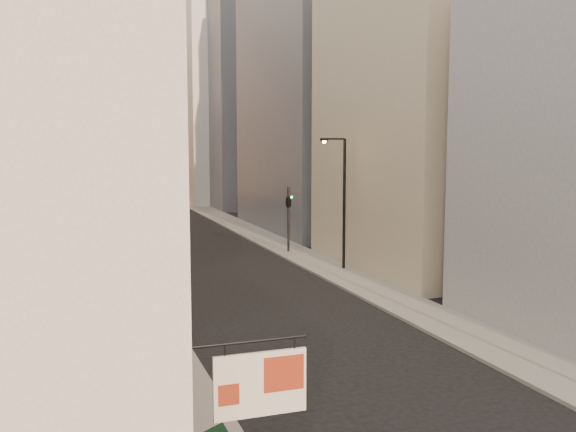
# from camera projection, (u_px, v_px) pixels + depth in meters

# --- Properties ---
(sidewalk_left) EXTENTS (3.00, 140.00, 0.15)m
(sidewalk_left) POSITION_uv_depth(u_px,v_px,m) (101.00, 230.00, 59.90)
(sidewalk_left) COLOR gray
(sidewalk_left) RESTS_ON ground
(sidewalk_right) EXTENTS (3.00, 140.00, 0.15)m
(sidewalk_right) POSITION_uv_depth(u_px,v_px,m) (236.00, 225.00, 64.14)
(sidewalk_right) COLOR gray
(sidewalk_right) RESTS_ON ground
(left_bldg_beige) EXTENTS (8.00, 12.00, 16.00)m
(left_bldg_beige) POSITION_uv_depth(u_px,v_px,m) (7.00, 146.00, 30.00)
(left_bldg_beige) COLOR #B5A68C
(left_bldg_beige) RESTS_ON ground
(left_bldg_grey) EXTENTS (8.00, 16.00, 20.00)m
(left_bldg_grey) POSITION_uv_depth(u_px,v_px,m) (25.00, 117.00, 44.80)
(left_bldg_grey) COLOR gray
(left_bldg_grey) RESTS_ON ground
(left_bldg_tan) EXTENTS (8.00, 18.00, 17.00)m
(left_bldg_tan) POSITION_uv_depth(u_px,v_px,m) (36.00, 140.00, 61.86)
(left_bldg_tan) COLOR #8E6F56
(left_bldg_tan) RESTS_ON ground
(left_bldg_wingrid) EXTENTS (8.00, 20.00, 24.00)m
(left_bldg_wingrid) POSITION_uv_depth(u_px,v_px,m) (42.00, 113.00, 80.25)
(left_bldg_wingrid) COLOR gray
(left_bldg_wingrid) RESTS_ON ground
(right_bldg_beige) EXTENTS (8.00, 16.00, 20.00)m
(right_bldg_beige) POSITION_uv_depth(u_px,v_px,m) (414.00, 115.00, 41.35)
(right_bldg_beige) COLOR #B5A68C
(right_bldg_beige) RESTS_ON ground
(right_bldg_wingrid) EXTENTS (8.00, 20.00, 26.00)m
(right_bldg_wingrid) POSITION_uv_depth(u_px,v_px,m) (305.00, 91.00, 59.79)
(right_bldg_wingrid) COLOR gray
(right_bldg_wingrid) RESTS_ON ground
(highrise) EXTENTS (21.00, 23.00, 51.20)m
(highrise) POSITION_uv_depth(u_px,v_px,m) (274.00, 13.00, 86.62)
(highrise) COLOR gray
(highrise) RESTS_ON ground
(clock_tower) EXTENTS (14.00, 14.00, 44.90)m
(clock_tower) POSITION_uv_depth(u_px,v_px,m) (122.00, 79.00, 94.47)
(clock_tower) COLOR #8E6F56
(clock_tower) RESTS_ON ground
(white_tower) EXTENTS (8.00, 8.00, 41.50)m
(white_tower) POSITION_uv_depth(u_px,v_px,m) (217.00, 64.00, 84.80)
(white_tower) COLOR silver
(white_tower) RESTS_ON ground
(streetlamp_mid) EXTENTS (2.09, 1.04, 8.48)m
(streetlamp_mid) POSITION_uv_depth(u_px,v_px,m) (342.00, 196.00, 40.65)
(streetlamp_mid) COLOR black
(streetlamp_mid) RESTS_ON ground
(traffic_light_left) EXTENTS (0.58, 0.49, 5.00)m
(traffic_light_left) POSITION_uv_depth(u_px,v_px,m) (120.00, 214.00, 41.24)
(traffic_light_left) COLOR black
(traffic_light_left) RESTS_ON ground
(traffic_light_right) EXTENTS (0.88, 0.88, 5.00)m
(traffic_light_right) POSITION_uv_depth(u_px,v_px,m) (288.00, 201.00, 47.31)
(traffic_light_right) COLOR black
(traffic_light_right) RESTS_ON ground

